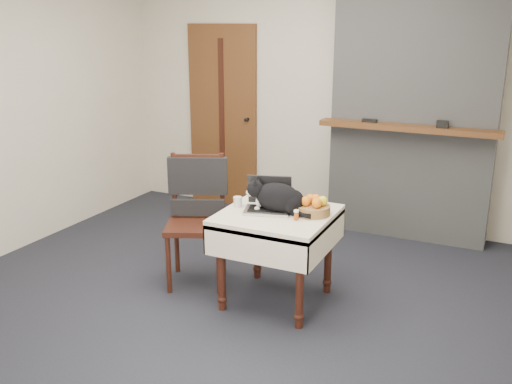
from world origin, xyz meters
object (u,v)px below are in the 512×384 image
Objects in this scene: laptop at (268,202)px; chair at (197,201)px; pill_bottle at (296,215)px; side_table at (277,227)px; door at (223,117)px; cream_jar at (238,202)px; fruit_basket at (314,207)px; cat at (279,198)px.

chair is at bearing 156.21° from laptop.
side_table is at bearing 152.78° from pill_bottle.
door reaches higher than cream_jar.
laptop is 0.34m from fruit_basket.
pill_bottle is at bearing -50.46° from door.
cat is at bearing 148.44° from pill_bottle.
cat reaches higher than laptop.
laptop reaches higher than side_table.
cream_jar is 0.31× the size of fruit_basket.
laptop is (1.43, -1.94, -0.24)m from door.
chair is at bearing 171.40° from side_table.
cat is at bearing -166.29° from fruit_basket.
door is at bearing 133.01° from fruit_basket.
chair reaches higher than fruit_basket.
laptop is 0.67m from chair.
door reaches higher than pill_bottle.
side_table is 3.24× the size of fruit_basket.
pill_bottle is 0.07× the size of chair.
door is 2.56× the size of side_table.
chair is at bearing 163.65° from cat.
side_table is at bearing 0.54° from cream_jar.
pill_bottle reaches higher than side_table.
cat is at bearing -31.27° from chair.
side_table is at bearing -163.85° from fruit_basket.
cream_jar is (-0.32, -0.00, 0.15)m from side_table.
door is at bearing 109.81° from laptop.
cat is 0.22m from pill_bottle.
laptop is at bearing 160.67° from side_table.
chair is at bearing 167.38° from pill_bottle.
fruit_basket is 0.24× the size of chair.
laptop is 0.38× the size of chair.
laptop is at bearing 8.08° from cream_jar.
chair reaches higher than cat.
door reaches higher than side_table.
door reaches higher than cat.
door is at bearing 119.13° from cat.
side_table is 0.26m from pill_bottle.
side_table is at bearing -52.36° from door.
cat is 6.91× the size of cream_jar.
cream_jar is 0.07× the size of chair.
cat is 2.16× the size of fruit_basket.
fruit_basket is at bearing -46.99° from door.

